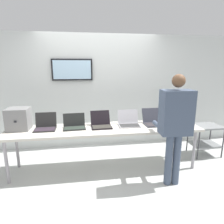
{
  "coord_description": "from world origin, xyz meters",
  "views": [
    {
      "loc": [
        -0.35,
        -3.15,
        1.76
      ],
      "look_at": [
        0.13,
        0.02,
        1.01
      ],
      "focal_mm": 31.27,
      "sensor_mm": 36.0,
      "label": 1
    }
  ],
  "objects": [
    {
      "name": "laptop_station_2",
      "position": [
        -0.06,
        0.08,
        0.8
      ],
      "size": [
        0.36,
        0.4,
        0.25
      ],
      "color": "black",
      "rests_on": "workbench"
    },
    {
      "name": "laptop_station_3",
      "position": [
        0.44,
        0.09,
        0.8
      ],
      "size": [
        0.38,
        0.36,
        0.25
      ],
      "color": "#AFADB3",
      "rests_on": "workbench"
    },
    {
      "name": "equipment_box",
      "position": [
        -1.41,
        0.12,
        0.93
      ],
      "size": [
        0.34,
        0.34,
        0.36
      ],
      "color": "gray",
      "rests_on": "workbench"
    },
    {
      "name": "storage_cart",
      "position": [
        2.07,
        0.25,
        0.41
      ],
      "size": [
        0.56,
        0.44,
        0.62
      ],
      "color": "gray",
      "rests_on": "ground"
    },
    {
      "name": "ground",
      "position": [
        0.0,
        0.0,
        -0.02
      ],
      "size": [
        8.0,
        8.0,
        0.04
      ],
      "primitive_type": "cube",
      "color": "#B3B5B2"
    },
    {
      "name": "workbench",
      "position": [
        0.0,
        0.0,
        0.7
      ],
      "size": [
        3.26,
        0.7,
        0.75
      ],
      "color": "beige",
      "rests_on": "ground"
    },
    {
      "name": "laptop_station_0",
      "position": [
        -0.98,
        0.07,
        0.81
      ],
      "size": [
        0.34,
        0.3,
        0.26
      ],
      "color": "#262525",
      "rests_on": "workbench"
    },
    {
      "name": "laptop_station_5",
      "position": [
        1.4,
        0.07,
        0.8
      ],
      "size": [
        0.32,
        0.34,
        0.22
      ],
      "color": "#252329",
      "rests_on": "workbench"
    },
    {
      "name": "back_wall",
      "position": [
        -0.01,
        1.13,
        1.23
      ],
      "size": [
        8.0,
        0.11,
        2.44
      ],
      "color": "silver",
      "rests_on": "ground"
    },
    {
      "name": "person",
      "position": [
        0.95,
        -0.62,
        1.01
      ],
      "size": [
        0.45,
        0.6,
        1.66
      ],
      "color": "#424F65",
      "rests_on": "ground"
    },
    {
      "name": "laptop_station_1",
      "position": [
        -0.51,
        0.06,
        0.8
      ],
      "size": [
        0.38,
        0.29,
        0.24
      ],
      "color": "black",
      "rests_on": "workbench"
    },
    {
      "name": "laptop_station_4",
      "position": [
        0.89,
        0.08,
        0.81
      ],
      "size": [
        0.34,
        0.38,
        0.26
      ],
      "color": "#343640",
      "rests_on": "workbench"
    }
  ]
}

